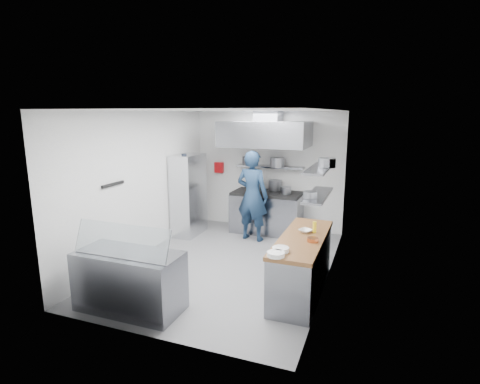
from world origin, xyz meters
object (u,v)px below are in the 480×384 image
at_px(chef, 252,196).
at_px(display_case, 130,281).
at_px(gas_range, 266,213).
at_px(wire_rack, 189,195).

xyz_separation_m(chef, display_case, (-0.65, -3.47, -0.57)).
xyz_separation_m(gas_range, chef, (-0.14, -0.63, 0.54)).
relative_size(gas_range, wire_rack, 0.86).
distance_m(gas_range, chef, 0.84).
bearing_deg(wire_rack, display_case, -75.90).
distance_m(chef, display_case, 3.58).
relative_size(wire_rack, display_case, 1.23).
bearing_deg(gas_range, wire_rack, -154.90).
bearing_deg(chef, display_case, 87.54).
bearing_deg(display_case, wire_rack, 104.10).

